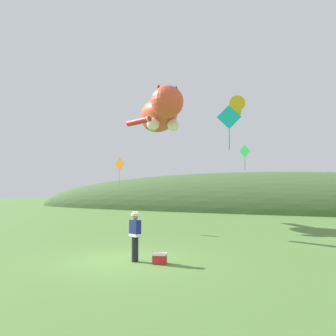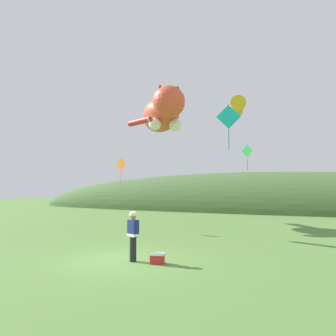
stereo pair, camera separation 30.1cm
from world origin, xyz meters
name	(u,v)px [view 1 (the left image)]	position (x,y,z in m)	size (l,w,h in m)	color
ground_plane	(124,260)	(0.00, 0.00, 0.00)	(120.00, 120.00, 0.00)	#517A38
distant_hill_ridge	(251,211)	(0.00, 27.42, 0.00)	(60.96, 10.33, 8.82)	#426033
festival_attendant	(135,235)	(0.46, 0.00, 0.95)	(0.49, 0.40, 1.77)	black
kite_spool	(156,257)	(1.04, 0.53, 0.11)	(0.16, 0.22, 0.22)	olive
picnic_cooler	(160,258)	(1.41, 0.06, 0.18)	(0.57, 0.46, 0.36)	red
kite_giant_cat	(160,114)	(-3.58, 10.76, 7.98)	(6.09, 7.83, 2.80)	#E04C33
kite_fish_windsock	(234,110)	(2.20, 8.83, 7.27)	(1.85, 3.35, 1.00)	gold
kite_tube_streamer	(139,121)	(-2.99, 6.53, 6.59)	(2.00, 1.13, 0.44)	red
kite_diamond_orange	(119,165)	(-4.67, 7.06, 4.07)	(0.81, 0.34, 1.77)	orange
kite_diamond_green	(245,152)	(2.09, 12.65, 5.17)	(0.82, 0.36, 1.78)	green
kite_diamond_teal	(229,118)	(3.09, 3.61, 5.70)	(1.02, 0.37, 1.97)	#19BFBF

